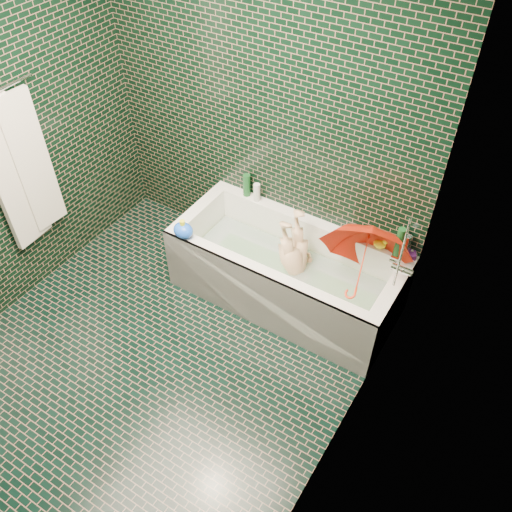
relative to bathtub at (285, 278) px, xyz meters
The scene contains 19 objects.
floor 1.12m from the bathtub, 114.07° to the right, with size 2.80×2.80×0.00m, color black.
wall_back 1.20m from the bathtub, 138.90° to the left, with size 2.80×2.80×0.00m, color black.
wall_right 1.68m from the bathtub, 49.85° to the right, with size 2.80×2.80×0.00m, color black.
bathtub is the anchor object (origin of this frame).
bath_mat 0.06m from the bathtub, 90.00° to the left, with size 1.35×0.47×0.01m, color green.
water 0.09m from the bathtub, 90.00° to the left, with size 1.48×0.53×0.00m, color silver.
towel 2.03m from the bathtub, 155.50° to the right, with size 0.08×0.44×1.12m.
faucet 0.99m from the bathtub, ahead, with size 0.18×0.19×0.55m.
child 0.13m from the bathtub, 39.91° to the left, with size 0.33×0.22×0.90m, color #DEB58B.
umbrella 0.68m from the bathtub, ahead, with size 0.61×0.61×0.54m, color red.
soap_bottle_a 0.94m from the bathtub, 23.85° to the left, with size 0.09×0.09×0.23m, color white.
soap_bottle_b 0.93m from the bathtub, 21.85° to the left, with size 0.08×0.09×0.19m, color #541C6A.
soap_bottle_c 0.86m from the bathtub, 23.54° to the left, with size 0.12×0.12×0.15m, color #154B1F.
bottle_right_tall 0.90m from the bathtub, 24.55° to the left, with size 0.06×0.06×0.24m, color #154B1F.
bottle_right_pump 0.93m from the bathtub, 23.63° to the left, with size 0.05×0.05×0.20m, color silver.
bottle_left_tall 0.79m from the bathtub, 148.35° to the left, with size 0.06×0.06×0.19m, color #154B1F.
bottle_left_short 0.70m from the bathtub, 144.43° to the left, with size 0.05×0.05×0.15m, color white.
rubber_duck 0.77m from the bathtub, 29.66° to the left, with size 0.12×0.08×0.10m.
bath_toy 0.85m from the bathtub, 154.88° to the right, with size 0.16×0.14×0.15m.
Camera 1 is at (1.77, -1.52, 3.19)m, focal length 38.00 mm.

